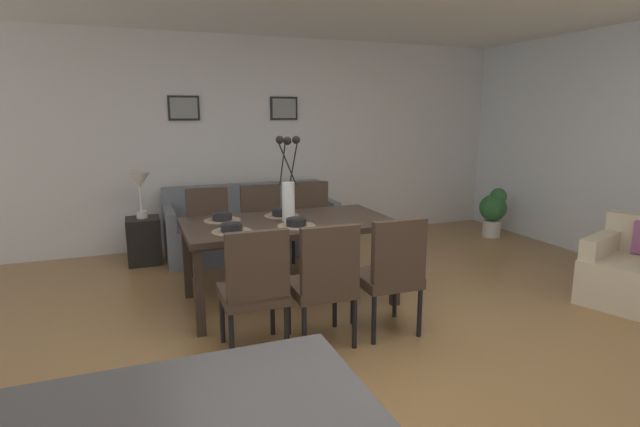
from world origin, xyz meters
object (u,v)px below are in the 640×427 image
Objects in this scene: table_lamp at (140,185)px; bowl_far_right at (281,212)px; dining_chair_mid_left at (391,270)px; dining_chair_near_left at (255,285)px; sofa at (251,230)px; bowl_near_left at (232,227)px; side_table at (144,241)px; dining_table at (289,229)px; centerpiece_vase at (288,189)px; bowl_near_right at (222,216)px; dining_chair_mid_right at (312,220)px; dining_chair_far_left at (324,279)px; bowl_far_left at (296,221)px; framed_picture_left at (184,108)px; potted_plant at (493,210)px; framed_picture_center at (284,108)px; dining_chair_near_right at (210,230)px; dining_chair_far_right at (263,225)px.

bowl_far_right is at bearing -50.51° from table_lamp.
dining_chair_near_left is at bearing 177.30° from dining_chair_mid_left.
sofa is 1.37m from table_lamp.
bowl_far_right is 1.53m from sofa.
side_table is at bearing 109.02° from bowl_near_left.
dining_table is at bearing 21.93° from bowl_near_left.
centerpiece_vase is 0.63m from bowl_near_right.
dining_chair_far_left is at bearing -107.64° from dining_chair_mid_right.
framed_picture_left is (-0.62, 2.36, 0.94)m from bowl_far_left.
potted_plant is at bearing -5.61° from table_lamp.
framed_picture_center is at bearing 39.35° from sofa.
dining_chair_mid_left is (0.51, -0.92, -0.15)m from dining_table.
dining_table is 1.96× the size of dining_chair_near_right.
potted_plant is (3.30, 1.43, -0.41)m from bowl_far_left.
dining_chair_near_left is at bearing -75.14° from table_lamp.
dining_chair_near_right reaches higher than bowl_near_right.
bowl_near_right is 0.33× the size of side_table.
dining_chair_far_right is 0.46× the size of sofa.
framed_picture_left is at bearing 106.20° from dining_table.
dining_chair_mid_right is 1.37× the size of potted_plant.
framed_picture_left is 0.55× the size of potted_plant.
dining_chair_far_right is at bearing -64.33° from framed_picture_left.
dining_table is 0.91× the size of sofa.
dining_chair_near_left reaches higher than bowl_near_left.
bowl_near_left is 1.00× the size of bowl_far_left.
bowl_far_left reaches higher than sofa.
sofa is 1.63m from framed_picture_center.
dining_chair_near_left is 1.81m from dining_chair_far_right.
dining_chair_near_left and dining_chair_near_right have the same top height.
dining_table is 2.69× the size of potted_plant.
dining_chair_near_right reaches higher than potted_plant.
bowl_far_right reaches higher than sofa.
side_table is 4.50m from potted_plant.
bowl_far_left is (0.52, 0.65, 0.27)m from dining_chair_near_left.
dining_chair_far_left is 2.51× the size of framed_picture_left.
dining_chair_near_right is 1.77× the size of side_table.
framed_picture_center reaches higher than centerpiece_vase.
bowl_near_left is 2.80m from framed_picture_center.
sofa is at bearing 77.69° from dining_chair_near_left.
bowl_near_right and bowl_far_left have the same top height.
dining_chair_mid_left is 5.41× the size of bowl_near_right.
bowl_far_left is (-0.51, 0.70, 0.27)m from dining_chair_mid_left.
framed_picture_left reaches higher than dining_chair_far_left.
framed_picture_center is (1.16, 2.36, 0.94)m from bowl_near_left.
framed_picture_left reaches higher than dining_chair_mid_left.
bowl_far_left is 1.00× the size of bowl_far_right.
framed_picture_left is (0.56, 0.49, 1.46)m from side_table.
dining_chair_near_left is 2.64m from table_lamp.
framed_picture_center reaches higher than dining_chair_near_left.
sofa is at bearing 100.51° from dining_chair_mid_left.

